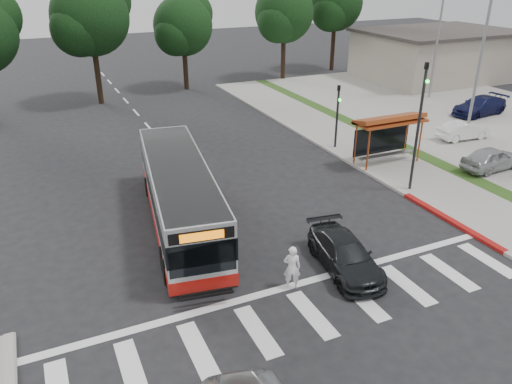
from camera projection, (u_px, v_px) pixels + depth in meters
ground at (251, 244)px, 20.76m from camera, size 140.00×140.00×0.00m
sidewalk_east at (358, 147)px, 31.50m from camera, size 4.00×40.00×0.12m
curb_east at (331, 151)px, 30.73m from camera, size 0.30×40.00×0.15m
curb_east_red at (451, 221)px, 22.48m from camera, size 0.32×6.00×0.15m
parking_lot at (474, 117)px, 37.69m from camera, size 18.00×36.00×0.10m
commercial_building at (437, 56)px, 49.33m from camera, size 14.00×10.00×4.40m
building_roof_cap at (440, 31)px, 48.34m from camera, size 14.60×10.60×0.30m
crosswalk_ladder at (312, 314)px, 16.63m from camera, size 18.00×2.60×0.01m
bus_shelter at (389, 125)px, 28.07m from camera, size 4.20×1.60×2.86m
traffic_signal_ne_tall at (420, 118)px, 24.00m from camera, size 0.18×0.37×6.50m
traffic_signal_ne_short at (338, 110)px, 30.36m from camera, size 0.18×0.37×4.00m
lot_light_front at (482, 49)px, 30.04m from camera, size 1.90×0.35×9.01m
lot_light_mid at (439, 26)px, 40.56m from camera, size 1.90×0.35×9.01m
tree_ne_a at (285, 12)px, 47.31m from camera, size 6.16×5.74×9.30m
tree_ne_b at (336, 2)px, 51.39m from camera, size 6.16×5.74×10.02m
tree_north_a at (91, 15)px, 38.64m from camera, size 6.60×6.15×10.17m
tree_north_b at (184, 25)px, 43.83m from camera, size 5.72×5.33×8.43m
transit_bus at (180, 196)px, 21.66m from camera, size 4.05×11.35×2.87m
pedestrian at (292, 267)px, 17.67m from camera, size 0.73×0.63×1.70m
dark_sedan at (345, 255)px, 18.85m from camera, size 2.37×4.54×1.26m
parked_car_0 at (492, 158)px, 27.74m from camera, size 3.88×1.75×1.29m
parked_car_1 at (463, 130)px, 32.55m from camera, size 3.60×1.46×1.16m
parked_car_3 at (480, 106)px, 37.74m from camera, size 4.91×2.46×1.37m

